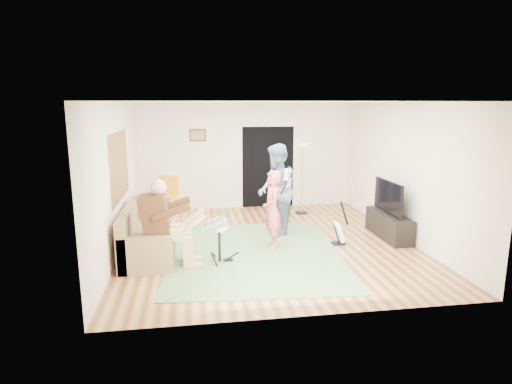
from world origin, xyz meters
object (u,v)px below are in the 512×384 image
sofa (145,238)px  drum_kit (220,244)px  torchiere_lamp (302,166)px  tv_cabinet (389,225)px  dining_chair (167,206)px  guitarist (277,190)px  guitar_spare (339,232)px  television (388,197)px  singer (272,210)px

sofa → drum_kit: 1.45m
drum_kit → torchiere_lamp: 3.90m
tv_cabinet → torchiere_lamp: bearing=119.8°
drum_kit → dining_chair: bearing=110.4°
guitarist → guitar_spare: guitarist is taller
torchiere_lamp → television: 2.51m
guitar_spare → dining_chair: (-3.36, 2.07, 0.13)m
guitar_spare → television: size_ratio=0.76×
torchiere_lamp → tv_cabinet: bearing=-60.2°
dining_chair → drum_kit: bearing=-51.1°
guitarist → dining_chair: 2.67m
sofa → drum_kit: bearing=-26.6°
singer → tv_cabinet: size_ratio=1.05×
torchiere_lamp → television: size_ratio=1.54×
guitarist → torchiere_lamp: (0.97, 1.63, 0.24)m
sofa → tv_cabinet: size_ratio=1.53×
guitar_spare → drum_kit: bearing=-165.4°
sofa → television: television is taller
torchiere_lamp → guitarist: bearing=-120.8°
guitar_spare → television: television is taller
guitarist → dining_chair: (-2.28, 1.26, -0.56)m
guitar_spare → dining_chair: dining_chair is taller
television → tv_cabinet: bearing=0.0°
guitarist → dining_chair: guitarist is taller
torchiere_lamp → tv_cabinet: size_ratio=1.23×
drum_kit → guitar_spare: 2.43m
tv_cabinet → television: 0.60m
drum_kit → dining_chair: (-1.00, 2.69, 0.06)m
drum_kit → dining_chair: size_ratio=0.68×
television → singer: bearing=-173.5°
television → drum_kit: bearing=-165.6°
sofa → guitarist: bearing=16.9°
singer → dining_chair: 2.93m
dining_chair → television: bearing=-3.6°
guitar_spare → singer: bearing=-179.8°
sofa → singer: 2.37m
drum_kit → dining_chair: dining_chair is taller
guitar_spare → dining_chair: 3.95m
dining_chair → television: television is taller
drum_kit → guitarist: (1.28, 1.43, 0.63)m
guitarist → dining_chair: size_ratio=1.78×
guitar_spare → television: 1.28m
torchiere_lamp → tv_cabinet: torchiere_lamp is taller
drum_kit → tv_cabinet: bearing=14.2°
television → guitar_spare: bearing=-166.2°
singer → television: size_ratio=1.31×
sofa → torchiere_lamp: bearing=34.2°
dining_chair → television: 4.83m
guitar_spare → dining_chair: bearing=148.3°
torchiere_lamp → tv_cabinet: (1.25, -2.18, -0.94)m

